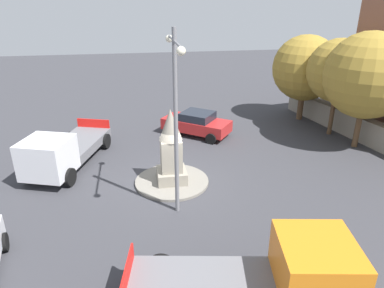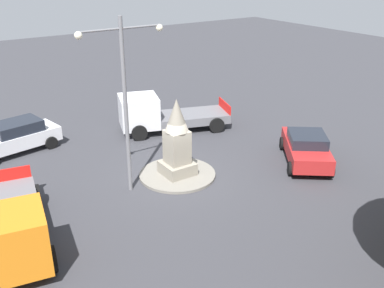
{
  "view_description": "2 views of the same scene",
  "coord_description": "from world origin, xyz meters",
  "px_view_note": "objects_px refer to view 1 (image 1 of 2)",
  "views": [
    {
      "loc": [
        -14.17,
        1.44,
        7.98
      ],
      "look_at": [
        -0.81,
        -0.81,
        2.22
      ],
      "focal_mm": 32.84,
      "sensor_mm": 36.0,
      "label": 1
    },
    {
      "loc": [
        -9.15,
        -14.72,
        8.98
      ],
      "look_at": [
        0.23,
        -0.82,
        1.77
      ],
      "focal_mm": 40.95,
      "sensor_mm": 36.0,
      "label": 2
    }
  ],
  "objects_px": {
    "monument": "(171,148)",
    "tree_far_corner": "(368,76)",
    "tree_mid_cluster": "(339,71)",
    "truck_white_near_island": "(61,152)",
    "car_red_parked_right": "(197,123)",
    "streetlamp": "(176,107)",
    "truck_orange_far_side": "(271,279)",
    "tree_near_wall": "(305,68)"
  },
  "relations": [
    {
      "from": "monument",
      "to": "tree_far_corner",
      "type": "xyz_separation_m",
      "value": [
        2.47,
        -10.78,
        2.34
      ]
    },
    {
      "from": "monument",
      "to": "tree_mid_cluster",
      "type": "height_order",
      "value": "tree_mid_cluster"
    },
    {
      "from": "truck_white_near_island",
      "to": "tree_mid_cluster",
      "type": "height_order",
      "value": "tree_mid_cluster"
    },
    {
      "from": "monument",
      "to": "car_red_parked_right",
      "type": "xyz_separation_m",
      "value": [
        5.75,
        -2.19,
        -0.96
      ]
    },
    {
      "from": "streetlamp",
      "to": "car_red_parked_right",
      "type": "relative_size",
      "value": 1.64
    },
    {
      "from": "truck_white_near_island",
      "to": "tree_far_corner",
      "type": "distance_m",
      "value": 16.19
    },
    {
      "from": "monument",
      "to": "truck_orange_far_side",
      "type": "bearing_deg",
      "value": -166.17
    },
    {
      "from": "truck_orange_far_side",
      "to": "tree_mid_cluster",
      "type": "bearing_deg",
      "value": -35.5
    },
    {
      "from": "tree_mid_cluster",
      "to": "car_red_parked_right",
      "type": "bearing_deg",
      "value": 81.64
    },
    {
      "from": "monument",
      "to": "streetlamp",
      "type": "xyz_separation_m",
      "value": [
        -2.29,
        0.04,
        2.59
      ]
    },
    {
      "from": "tree_mid_cluster",
      "to": "truck_white_near_island",
      "type": "bearing_deg",
      "value": 99.0
    },
    {
      "from": "car_red_parked_right",
      "to": "truck_orange_far_side",
      "type": "bearing_deg",
      "value": 178.44
    },
    {
      "from": "monument",
      "to": "tree_far_corner",
      "type": "bearing_deg",
      "value": -77.09
    },
    {
      "from": "car_red_parked_right",
      "to": "tree_mid_cluster",
      "type": "bearing_deg",
      "value": -98.36
    },
    {
      "from": "monument",
      "to": "streetlamp",
      "type": "height_order",
      "value": "streetlamp"
    },
    {
      "from": "tree_near_wall",
      "to": "tree_far_corner",
      "type": "relative_size",
      "value": 0.89
    },
    {
      "from": "tree_mid_cluster",
      "to": "tree_far_corner",
      "type": "height_order",
      "value": "tree_far_corner"
    },
    {
      "from": "tree_far_corner",
      "to": "tree_near_wall",
      "type": "bearing_deg",
      "value": 11.01
    },
    {
      "from": "streetlamp",
      "to": "tree_mid_cluster",
      "type": "xyz_separation_m",
      "value": [
        6.83,
        -10.41,
        -0.39
      ]
    },
    {
      "from": "streetlamp",
      "to": "tree_near_wall",
      "type": "distance_m",
      "value": 13.92
    },
    {
      "from": "car_red_parked_right",
      "to": "tree_far_corner",
      "type": "height_order",
      "value": "tree_far_corner"
    },
    {
      "from": "truck_white_near_island",
      "to": "tree_near_wall",
      "type": "relative_size",
      "value": 1.1
    },
    {
      "from": "truck_orange_far_side",
      "to": "tree_near_wall",
      "type": "xyz_separation_m",
      "value": [
        14.97,
        -7.97,
        2.5
      ]
    },
    {
      "from": "streetlamp",
      "to": "truck_white_near_island",
      "type": "bearing_deg",
      "value": 49.23
    },
    {
      "from": "tree_far_corner",
      "to": "monument",
      "type": "bearing_deg",
      "value": 102.91
    },
    {
      "from": "truck_orange_far_side",
      "to": "tree_far_corner",
      "type": "height_order",
      "value": "tree_far_corner"
    },
    {
      "from": "tree_mid_cluster",
      "to": "streetlamp",
      "type": "bearing_deg",
      "value": 123.27
    },
    {
      "from": "tree_mid_cluster",
      "to": "tree_near_wall",
      "type": "bearing_deg",
      "value": 11.01
    },
    {
      "from": "truck_orange_far_side",
      "to": "tree_far_corner",
      "type": "bearing_deg",
      "value": -42.09
    },
    {
      "from": "car_red_parked_right",
      "to": "tree_mid_cluster",
      "type": "distance_m",
      "value": 8.86
    },
    {
      "from": "truck_orange_far_side",
      "to": "truck_white_near_island",
      "type": "bearing_deg",
      "value": 36.09
    },
    {
      "from": "streetlamp",
      "to": "tree_near_wall",
      "type": "relative_size",
      "value": 1.24
    },
    {
      "from": "truck_orange_far_side",
      "to": "tree_mid_cluster",
      "type": "distance_m",
      "value": 15.0
    },
    {
      "from": "tree_near_wall",
      "to": "car_red_parked_right",
      "type": "bearing_deg",
      "value": 103.2
    },
    {
      "from": "truck_orange_far_side",
      "to": "tree_far_corner",
      "type": "xyz_separation_m",
      "value": [
        9.91,
        -8.95,
        3.02
      ]
    },
    {
      "from": "truck_white_near_island",
      "to": "tree_mid_cluster",
      "type": "xyz_separation_m",
      "value": [
        2.45,
        -15.49,
        2.92
      ]
    },
    {
      "from": "car_red_parked_right",
      "to": "truck_orange_far_side",
      "type": "xyz_separation_m",
      "value": [
        -13.19,
        0.36,
        0.28
      ]
    },
    {
      "from": "car_red_parked_right",
      "to": "tree_near_wall",
      "type": "height_order",
      "value": "tree_near_wall"
    },
    {
      "from": "car_red_parked_right",
      "to": "tree_far_corner",
      "type": "bearing_deg",
      "value": -110.88
    },
    {
      "from": "truck_white_near_island",
      "to": "tree_far_corner",
      "type": "bearing_deg",
      "value": -88.62
    },
    {
      "from": "truck_white_near_island",
      "to": "monument",
      "type": "bearing_deg",
      "value": -112.22
    },
    {
      "from": "streetlamp",
      "to": "truck_orange_far_side",
      "type": "bearing_deg",
      "value": -160.07
    }
  ]
}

